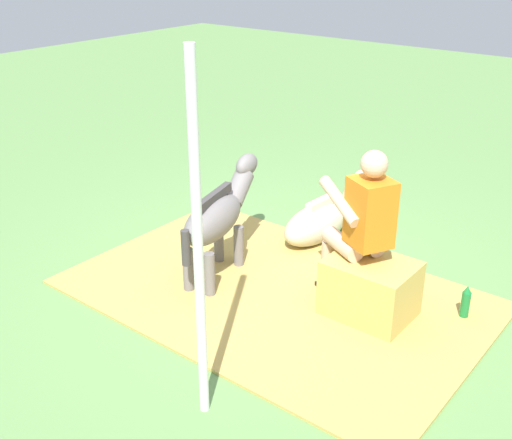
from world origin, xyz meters
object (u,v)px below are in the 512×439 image
Objects in this scene: person_seated at (361,222)px; tent_pole_left at (198,250)px; hay_bale at (370,289)px; pony_standing at (218,216)px; soda_bottle at (465,303)px; pony_lying at (323,219)px.

person_seated is 1.70m from tent_pole_left.
hay_bale is 0.29× the size of tent_pole_left.
tent_pole_left is (0.28, 1.60, 0.90)m from hay_bale.
hay_bale is at bearing -170.43° from pony_standing.
soda_bottle is at bearing -113.63° from tent_pole_left.
soda_bottle is (-0.61, -0.43, -0.10)m from hay_bale.
person_seated is at bearing -19.08° from hay_bale.
pony_standing is 1.29m from pony_lying.
pony_lying is 4.57× the size of soda_bottle.
person_seated reaches higher than hay_bale.
person_seated is at bearing 26.26° from soda_bottle.
tent_pole_left is at bearing 128.33° from pony_standing.
tent_pole_left is at bearing 106.95° from pony_lying.
hay_bale is 1.42m from pony_standing.
pony_lying is 1.76m from soda_bottle.
pony_standing is at bearing 9.57° from hay_bale.
pony_standing reaches higher than pony_lying.
tent_pole_left is at bearing 66.37° from soda_bottle.
soda_bottle is at bearing -153.74° from person_seated.
tent_pole_left is (0.13, 1.65, 0.39)m from person_seated.
hay_bale is at bearing 160.92° from person_seated.
tent_pole_left reaches higher than pony_lying.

